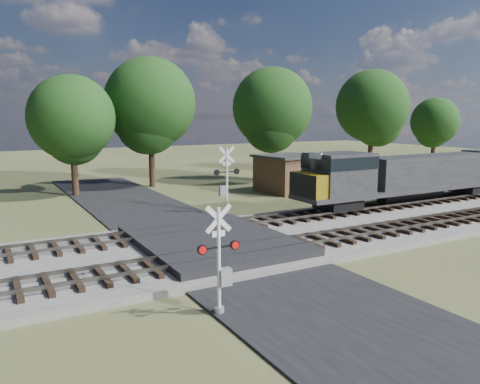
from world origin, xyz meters
TOP-DOWN VIEW (x-y plane):
  - ground at (0.00, 0.00)m, footprint 160.00×160.00m
  - ballast_bed at (10.00, 0.50)m, footprint 140.00×10.00m
  - road at (0.00, 0.00)m, footprint 7.00×60.00m
  - crossing_panel at (0.00, 0.50)m, footprint 7.00×9.00m
  - track_near at (3.12, -2.00)m, footprint 140.00×2.60m
  - track_far at (3.12, 3.00)m, footprint 140.00×2.60m
  - crossing_signal_near at (-3.18, -6.74)m, footprint 1.52×0.33m
  - crossing_signal_far at (4.65, 7.88)m, footprint 1.85×0.42m
  - equipment_shed at (13.69, 13.41)m, footprint 5.28×5.28m
  - treeline at (10.00, 21.20)m, footprint 81.57×10.47m

SIDE VIEW (x-z plane):
  - ground at x=0.00m, z-range 0.00..0.00m
  - road at x=0.00m, z-range 0.00..0.08m
  - ballast_bed at x=10.00m, z-range 0.00..0.30m
  - crossing_panel at x=0.00m, z-range 0.01..0.62m
  - track_near at x=3.12m, z-range 0.25..0.58m
  - track_far at x=3.12m, z-range 0.25..0.58m
  - crossing_signal_near at x=-3.18m, z-range -0.32..3.45m
  - equipment_shed at x=13.69m, z-range 0.02..3.28m
  - crossing_signal_far at x=4.65m, z-range -0.39..4.21m
  - treeline at x=10.00m, z-range 1.03..13.00m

